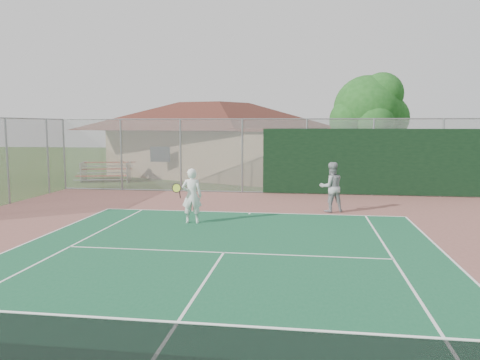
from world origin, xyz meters
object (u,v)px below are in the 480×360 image
object	(u,v)px
bleachers	(106,171)
player_white_front	(192,196)
tree	(369,112)
player_grey_back	(331,188)
clubhouse	(215,131)

from	to	relation	value
bleachers	player_white_front	world-z (taller)	player_white_front
tree	player_white_front	xyz separation A→B (m)	(-6.97, -11.23, -3.02)
player_white_front	player_grey_back	bearing A→B (deg)	-156.18
clubhouse	bleachers	xyz separation A→B (m)	(-5.60, -4.27, -2.24)
clubhouse	bleachers	world-z (taller)	clubhouse
bleachers	player_grey_back	xyz separation A→B (m)	(12.43, -8.17, 0.35)
tree	player_white_front	distance (m)	13.56
clubhouse	tree	world-z (taller)	tree
tree	player_white_front	world-z (taller)	tree
clubhouse	player_white_front	distance (m)	15.39
clubhouse	player_grey_back	distance (m)	14.31
clubhouse	bleachers	size ratio (longest dim) A/B	4.63
clubhouse	player_grey_back	xyz separation A→B (m)	(6.83, -12.44, -1.89)
bleachers	player_grey_back	size ratio (longest dim) A/B	1.78
clubhouse	bleachers	bearing A→B (deg)	-119.34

